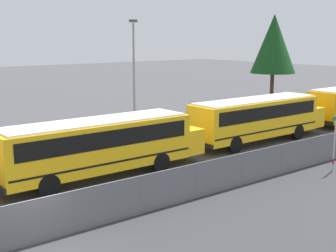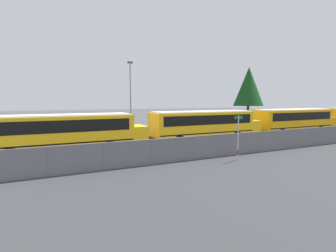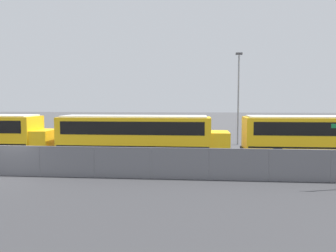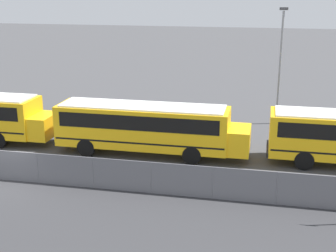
{
  "view_description": "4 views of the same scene",
  "coord_description": "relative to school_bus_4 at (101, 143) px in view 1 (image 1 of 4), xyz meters",
  "views": [
    {
      "loc": [
        -6.0,
        -15.23,
        7.31
      ],
      "look_at": [
        11.07,
        6.36,
        2.02
      ],
      "focal_mm": 50.0,
      "sensor_mm": 36.0,
      "label": 1
    },
    {
      "loc": [
        4.35,
        -15.28,
        4.16
      ],
      "look_at": [
        14.52,
        5.48,
        1.85
      ],
      "focal_mm": 28.0,
      "sensor_mm": 36.0,
      "label": 2
    },
    {
      "loc": [
        10.05,
        -16.89,
        4.11
      ],
      "look_at": [
        8.07,
        5.44,
        2.38
      ],
      "focal_mm": 35.0,
      "sensor_mm": 36.0,
      "label": 3
    },
    {
      "loc": [
        12.93,
        -20.83,
        9.95
      ],
      "look_at": [
        7.47,
        4.81,
        2.1
      ],
      "focal_mm": 50.0,
      "sensor_mm": 36.0,
      "label": 4
    }
  ],
  "objects": [
    {
      "name": "ground_plane",
      "position": [
        -5.98,
        -5.54,
        -1.86
      ],
      "size": [
        200.0,
        200.0,
        0.0
      ],
      "primitive_type": "plane",
      "color": "#424244"
    },
    {
      "name": "fence",
      "position": [
        -5.98,
        -5.54,
        -1.01
      ],
      "size": [
        113.01,
        0.07,
        1.67
      ],
      "color": "#9EA0A5",
      "rests_on": "ground_plane"
    },
    {
      "name": "school_bus_4",
      "position": [
        0.0,
        0.0,
        0.0
      ],
      "size": [
        11.86,
        2.63,
        3.09
      ],
      "color": "yellow",
      "rests_on": "ground_plane"
    },
    {
      "name": "school_bus_5",
      "position": [
        12.83,
        0.48,
        0.0
      ],
      "size": [
        11.86,
        2.63,
        3.09
      ],
      "color": "yellow",
      "rests_on": "ground_plane"
    },
    {
      "name": "street_sign",
      "position": [
        10.55,
        -6.93,
        -0.21
      ],
      "size": [
        0.7,
        0.09,
        3.12
      ],
      "color": "#B7B7BC",
      "rests_on": "ground_plane"
    },
    {
      "name": "light_pole",
      "position": [
        7.89,
        8.49,
        2.79
      ],
      "size": [
        0.6,
        0.24,
        8.53
      ],
      "color": "gray",
      "rests_on": "ground_plane"
    },
    {
      "name": "tree_1",
      "position": [
        31.3,
        14.39,
        4.62
      ],
      "size": [
        5.17,
        5.17,
        9.86
      ],
      "color": "#51381E",
      "rests_on": "ground_plane"
    }
  ]
}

